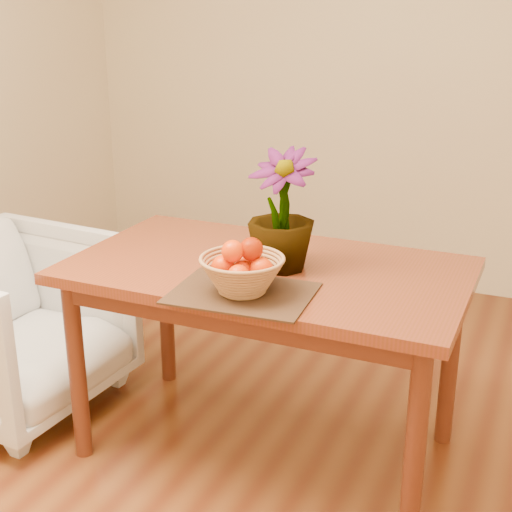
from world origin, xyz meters
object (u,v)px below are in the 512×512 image
at_px(table, 267,288).
at_px(armchair, 12,316).
at_px(wicker_basket, 242,276).
at_px(potted_plant, 281,210).

xyz_separation_m(table, armchair, (-1.11, -0.11, -0.26)).
xyz_separation_m(wicker_basket, armchair, (-1.14, 0.17, -0.41)).
distance_m(table, armchair, 1.14).
distance_m(table, potted_plant, 0.30).
xyz_separation_m(wicker_basket, potted_plant, (0.02, 0.27, 0.15)).
xyz_separation_m(potted_plant, armchair, (-1.16, -0.10, -0.56)).
distance_m(wicker_basket, potted_plant, 0.31).
height_order(table, potted_plant, potted_plant).
bearing_deg(wicker_basket, armchair, 171.37).
distance_m(wicker_basket, armchair, 1.22).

